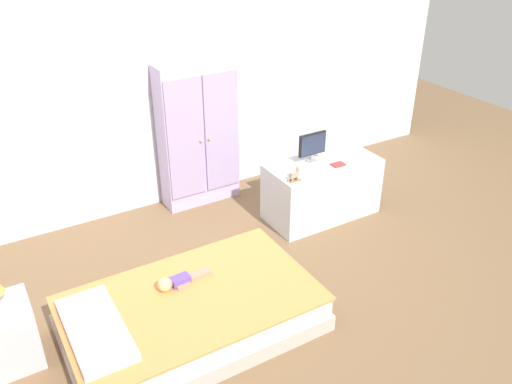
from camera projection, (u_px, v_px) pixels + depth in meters
name	position (u px, v px, depth m)	size (l,w,h in m)	color
ground_plane	(248.00, 289.00, 4.02)	(10.00, 10.00, 0.02)	brown
back_wall	(154.00, 61.00, 4.54)	(6.40, 0.05, 2.70)	silver
bed	(192.00, 314.00, 3.57)	(1.65, 0.99, 0.28)	beige
pillow	(96.00, 329.00, 3.21)	(0.32, 0.71, 0.05)	silver
doll	(174.00, 282.00, 3.59)	(0.39, 0.14, 0.10)	#6B4CB2
nightstand	(6.00, 335.00, 3.28)	(0.35, 0.35, 0.44)	silver
wardrobe	(198.00, 135.00, 4.86)	(0.71, 0.29, 1.35)	silver
tv_stand	(322.00, 189.00, 4.81)	(1.01, 0.48, 0.53)	silver
tv_monitor	(312.00, 145.00, 4.64)	(0.27, 0.10, 0.26)	#99999E
rocking_horse_toy	(295.00, 174.00, 4.35)	(0.11, 0.04, 0.13)	#8E6642
book_red	(338.00, 164.00, 4.63)	(0.11, 0.08, 0.01)	#CC3838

